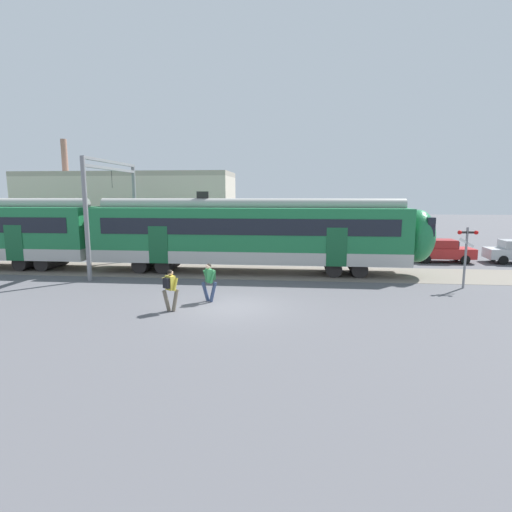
{
  "coord_description": "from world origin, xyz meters",
  "views": [
    {
      "loc": [
        2.58,
        -15.69,
        4.55
      ],
      "look_at": [
        0.64,
        3.33,
        1.6
      ],
      "focal_mm": 28.0,
      "sensor_mm": 36.0,
      "label": 1
    }
  ],
  "objects_px": {
    "commuter_train": "(109,233)",
    "pedestrian_green": "(210,279)",
    "crossing_signal": "(466,248)",
    "pedestrian_yellow": "(170,287)",
    "parked_car_red": "(441,251)"
  },
  "relations": [
    {
      "from": "commuter_train",
      "to": "pedestrian_green",
      "type": "bearing_deg",
      "value": -41.36
    },
    {
      "from": "commuter_train",
      "to": "crossing_signal",
      "type": "height_order",
      "value": "commuter_train"
    },
    {
      "from": "commuter_train",
      "to": "pedestrian_yellow",
      "type": "xyz_separation_m",
      "value": [
        6.41,
        -8.29,
        -1.26
      ]
    },
    {
      "from": "commuter_train",
      "to": "pedestrian_yellow",
      "type": "height_order",
      "value": "commuter_train"
    },
    {
      "from": "commuter_train",
      "to": "pedestrian_yellow",
      "type": "bearing_deg",
      "value": -52.28
    },
    {
      "from": "pedestrian_green",
      "to": "parked_car_red",
      "type": "relative_size",
      "value": 0.42
    },
    {
      "from": "pedestrian_yellow",
      "to": "crossing_signal",
      "type": "height_order",
      "value": "crossing_signal"
    },
    {
      "from": "commuter_train",
      "to": "pedestrian_yellow",
      "type": "relative_size",
      "value": 22.83
    },
    {
      "from": "pedestrian_yellow",
      "to": "pedestrian_green",
      "type": "bearing_deg",
      "value": 51.7
    },
    {
      "from": "parked_car_red",
      "to": "pedestrian_yellow",
      "type": "bearing_deg",
      "value": -138.19
    },
    {
      "from": "pedestrian_yellow",
      "to": "parked_car_red",
      "type": "xyz_separation_m",
      "value": [
        14.71,
        13.16,
        -0.21
      ]
    },
    {
      "from": "commuter_train",
      "to": "parked_car_red",
      "type": "bearing_deg",
      "value": 12.98
    },
    {
      "from": "commuter_train",
      "to": "pedestrian_green",
      "type": "distance_m",
      "value": 10.26
    },
    {
      "from": "pedestrian_green",
      "to": "crossing_signal",
      "type": "relative_size",
      "value": 0.56
    },
    {
      "from": "parked_car_red",
      "to": "crossing_signal",
      "type": "height_order",
      "value": "crossing_signal"
    }
  ]
}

